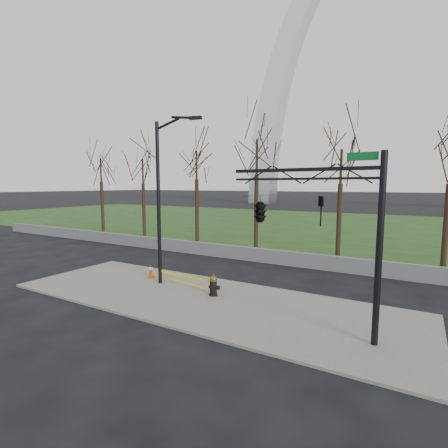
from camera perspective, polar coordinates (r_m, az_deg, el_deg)
The scene contains 11 objects.
ground at distance 15.03m, azimuth -3.92°, elevation -12.78°, with size 500.00×500.00×0.00m, color black.
sidewalk at distance 15.01m, azimuth -3.92°, elevation -12.60°, with size 18.00×6.00×0.10m, color slate.
grass_strip at distance 42.76m, azimuth 19.27°, elevation -0.39°, with size 120.00×40.00×0.06m, color #1B3F17.
guardrail at distance 21.75m, azimuth 8.04°, elevation -5.48°, with size 60.00×0.30×0.90m, color #59595B.
gateway_arch at distance 91.32m, azimuth 26.06°, elevation 23.53°, with size 66.00×6.00×65.00m, color silver, non-canonical shape.
tree_row at distance 24.93m, azimuth 12.34°, elevation 5.53°, with size 46.60×4.00×9.15m.
fire_hydrant at distance 15.14m, azimuth -1.79°, elevation -10.49°, with size 0.57×0.38×0.94m.
traffic_cone at distance 18.36m, azimuth -12.34°, elevation -7.85°, with size 0.41×0.41×0.70m.
street_light at distance 16.61m, azimuth -10.43°, elevation 5.50°, with size 2.37×0.67×8.21m.
traffic_signal_mast at distance 11.82m, azimuth 9.46°, elevation 2.45°, with size 5.10×2.51×6.00m.
caution_tape at distance 16.47m, azimuth -7.20°, elevation -9.27°, with size 4.40×0.78×0.47m.
Camera 1 is at (7.99, -11.71, 4.99)m, focal length 26.88 mm.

